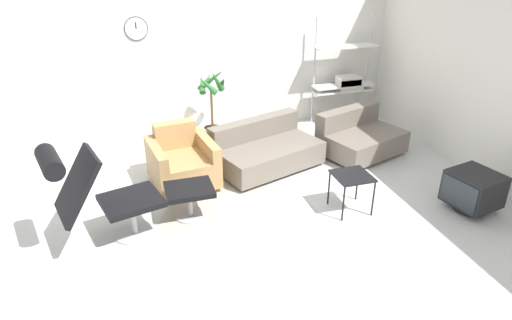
# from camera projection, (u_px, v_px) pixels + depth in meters

# --- Properties ---
(ground_plane) EXTENTS (12.00, 12.00, 0.00)m
(ground_plane) POSITION_uv_depth(u_px,v_px,m) (252.00, 219.00, 5.18)
(ground_plane) COLOR silver
(wall_back) EXTENTS (12.00, 0.09, 2.80)m
(wall_back) POSITION_uv_depth(u_px,v_px,m) (199.00, 45.00, 6.98)
(wall_back) COLOR silver
(wall_back) RESTS_ON ground_plane
(wall_right) EXTENTS (0.06, 12.00, 2.80)m
(wall_right) POSITION_uv_depth(u_px,v_px,m) (509.00, 76.00, 5.40)
(wall_right) COLOR silver
(wall_right) RESTS_ON ground_plane
(round_rug) EXTENTS (1.84, 1.84, 0.01)m
(round_rug) POSITION_uv_depth(u_px,v_px,m) (241.00, 222.00, 5.11)
(round_rug) COLOR #BCB29E
(round_rug) RESTS_ON ground_plane
(lounge_chair) EXTENTS (1.17, 0.78, 1.14)m
(lounge_chair) POSITION_uv_depth(u_px,v_px,m) (93.00, 188.00, 4.46)
(lounge_chair) COLOR #BCBCC1
(lounge_chair) RESTS_ON ground_plane
(ottoman) EXTENTS (0.53, 0.45, 0.38)m
(ottoman) POSITION_uv_depth(u_px,v_px,m) (190.00, 194.00, 5.10)
(ottoman) COLOR #BCBCC1
(ottoman) RESTS_ON ground_plane
(armchair_red) EXTENTS (0.87, 0.91, 0.75)m
(armchair_red) POSITION_uv_depth(u_px,v_px,m) (182.00, 164.00, 5.81)
(armchair_red) COLOR silver
(armchair_red) RESTS_ON ground_plane
(couch_low) EXTENTS (1.60, 1.22, 0.63)m
(couch_low) POSITION_uv_depth(u_px,v_px,m) (265.00, 151.00, 6.26)
(couch_low) COLOR black
(couch_low) RESTS_ON ground_plane
(couch_second) EXTENTS (1.33, 1.13, 0.63)m
(couch_second) POSITION_uv_depth(u_px,v_px,m) (359.00, 139.00, 6.66)
(couch_second) COLOR black
(couch_second) RESTS_ON ground_plane
(side_table) EXTENTS (0.41, 0.41, 0.46)m
(side_table) POSITION_uv_depth(u_px,v_px,m) (352.00, 179.00, 5.18)
(side_table) COLOR black
(side_table) RESTS_ON ground_plane
(crt_television) EXTENTS (0.61, 0.62, 0.47)m
(crt_television) POSITION_uv_depth(u_px,v_px,m) (473.00, 190.00, 5.26)
(crt_television) COLOR black
(crt_television) RESTS_ON ground_plane
(potted_plant) EXTENTS (0.51, 0.53, 1.18)m
(potted_plant) POSITION_uv_depth(u_px,v_px,m) (212.00, 108.00, 6.93)
(potted_plant) COLOR silver
(potted_plant) RESTS_ON ground_plane
(shelf_unit) EXTENTS (1.05, 0.28, 1.76)m
(shelf_unit) POSITION_uv_depth(u_px,v_px,m) (347.00, 79.00, 7.63)
(shelf_unit) COLOR #BCBCC1
(shelf_unit) RESTS_ON ground_plane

